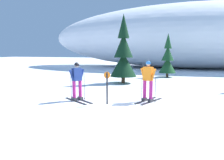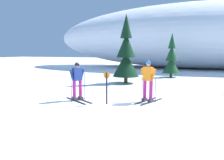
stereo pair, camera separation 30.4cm
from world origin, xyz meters
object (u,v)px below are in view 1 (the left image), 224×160
(skier_navy_jacket, at_px, (77,81))
(pine_tree_center_left, at_px, (168,59))
(pine_tree_far_left, at_px, (123,55))
(trail_marker_post, at_px, (107,86))
(skier_orange_jacket, at_px, (148,81))

(skier_navy_jacket, height_order, pine_tree_center_left, pine_tree_center_left)
(pine_tree_far_left, xyz_separation_m, trail_marker_post, (1.08, -6.17, -1.19))
(skier_navy_jacket, xyz_separation_m, pine_tree_far_left, (0.42, 5.96, 1.08))
(skier_orange_jacket, bearing_deg, trail_marker_post, -146.43)
(pine_tree_far_left, bearing_deg, pine_tree_center_left, 61.28)
(pine_tree_far_left, distance_m, trail_marker_post, 6.38)
(pine_tree_far_left, bearing_deg, skier_orange_jacket, -63.12)
(pine_tree_far_left, height_order, trail_marker_post, pine_tree_far_left)
(trail_marker_post, bearing_deg, pine_tree_center_left, 82.26)
(skier_orange_jacket, bearing_deg, skier_navy_jacket, -165.15)
(skier_orange_jacket, distance_m, pine_tree_center_left, 9.84)
(skier_navy_jacket, distance_m, pine_tree_center_left, 11.05)
(skier_navy_jacket, bearing_deg, skier_orange_jacket, 14.85)
(skier_orange_jacket, height_order, trail_marker_post, skier_orange_jacket)
(skier_navy_jacket, xyz_separation_m, skier_orange_jacket, (3.04, 0.81, 0.04))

